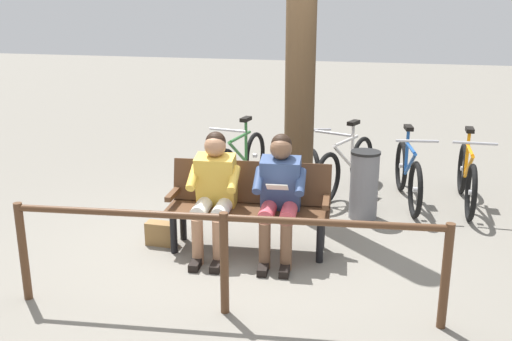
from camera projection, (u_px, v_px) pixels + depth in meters
The scene contains 13 objects.
ground_plane at pixel (236, 254), 5.73m from camera, with size 40.00×40.00×0.00m, color slate.
bench at pixel (250, 200), 5.75m from camera, with size 1.64×0.64×0.87m.
person_reading at pixel (280, 191), 5.50m from camera, with size 0.52×0.79×1.20m.
person_companion at pixel (214, 188), 5.60m from camera, with size 0.52×0.79×1.20m.
handbag at pixel (161, 234), 5.91m from camera, with size 0.30×0.14×0.24m, color olive.
tree_trunk at pixel (301, 45), 6.33m from camera, with size 0.34×0.34×3.90m, color #4C3823.
litter_bin at pixel (364, 185), 6.59m from camera, with size 0.34×0.34×0.79m.
bicycle_red at pixel (467, 177), 7.00m from camera, with size 0.48×1.68×0.94m.
bicycle_orange at pixel (408, 175), 7.11m from camera, with size 0.49×1.66×0.94m.
bicycle_purple at pixel (346, 167), 7.44m from camera, with size 0.67×1.61×0.94m.
bicycle_silver at pixel (304, 162), 7.69m from camera, with size 0.75×1.57×0.94m.
bicycle_black at pixel (241, 162), 7.66m from camera, with size 0.48×1.67×0.94m.
railing_fence at pixel (224, 243), 4.48m from camera, with size 3.41×0.49×0.85m.
Camera 1 is at (-1.54, 5.05, 2.39)m, focal length 40.52 mm.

